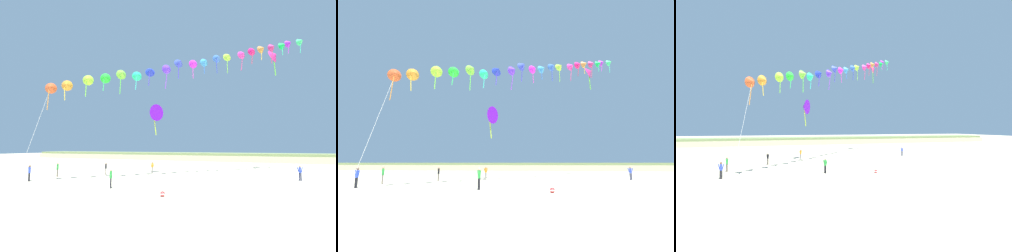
{
  "view_description": "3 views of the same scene",
  "coord_description": "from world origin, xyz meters",
  "views": [
    {
      "loc": [
        9.8,
        -13.29,
        3.46
      ],
      "look_at": [
        -0.17,
        10.8,
        5.94
      ],
      "focal_mm": 24.0,
      "sensor_mm": 36.0,
      "label": 1
    },
    {
      "loc": [
        1.79,
        -14.38,
        2.02
      ],
      "look_at": [
        -0.63,
        8.04,
        5.72
      ],
      "focal_mm": 24.0,
      "sensor_mm": 36.0,
      "label": 2
    },
    {
      "loc": [
        -6.55,
        -21.05,
        4.97
      ],
      "look_at": [
        2.73,
        12.9,
        5.16
      ],
      "focal_mm": 24.0,
      "sensor_mm": 36.0,
      "label": 3
    }
  ],
  "objects": [
    {
      "name": "dune_ridge",
      "position": [
        0.0,
        46.19,
        1.0
      ],
      "size": [
        120.0,
        10.25,
        2.02
      ],
      "color": "beige",
      "rests_on": "ground"
    },
    {
      "name": "beach_ball",
      "position": [
        3.23,
        1.56,
        0.18
      ],
      "size": [
        0.36,
        0.36,
        0.36
      ],
      "color": "red",
      "rests_on": "ground"
    },
    {
      "name": "person_near_left",
      "position": [
        -12.26,
        2.83,
        0.95
      ],
      "size": [
        0.57,
        0.22,
        1.64
      ],
      "color": "black",
      "rests_on": "ground"
    },
    {
      "name": "kite_banner_string",
      "position": [
        3.1,
        13.32,
        14.25
      ],
      "size": [
        27.57,
        24.56,
        20.03
      ],
      "color": "#D65326"
    },
    {
      "name": "person_near_right",
      "position": [
        -12.55,
        6.54,
        0.96
      ],
      "size": [
        0.42,
        0.51,
        1.67
      ],
      "color": "#726656",
      "rests_on": "ground"
    },
    {
      "name": "ground_plane",
      "position": [
        0.0,
        0.0,
        0.0
      ],
      "size": [
        240.0,
        240.0,
        0.0
      ],
      "primitive_type": "plane",
      "color": "beige"
    },
    {
      "name": "person_far_center",
      "position": [
        -8.46,
        10.25,
        0.91
      ],
      "size": [
        0.4,
        0.48,
        1.58
      ],
      "color": "#726656",
      "rests_on": "ground"
    },
    {
      "name": "person_mid_center",
      "position": [
        -2.13,
        2.79,
        0.96
      ],
      "size": [
        0.43,
        0.5,
        1.66
      ],
      "color": "black",
      "rests_on": "ground"
    },
    {
      "name": "person_far_left",
      "position": [
        -3.87,
        14.21,
        0.9
      ],
      "size": [
        0.45,
        0.43,
        1.55
      ],
      "color": "gray",
      "rests_on": "ground"
    },
    {
      "name": "large_kite_low_lead",
      "position": [
        12.15,
        23.74,
        17.56
      ],
      "size": [
        2.19,
        2.52,
        4.29
      ],
      "color": "#E92A84"
    },
    {
      "name": "person_far_right",
      "position": [
        13.46,
        13.9,
        0.93
      ],
      "size": [
        0.53,
        0.33,
        1.61
      ],
      "color": "#282D4C",
      "rests_on": "ground"
    },
    {
      "name": "large_kite_mid_trail",
      "position": [
        -3.25,
        13.68,
        8.09
      ],
      "size": [
        1.81,
        2.36,
        4.14
      ],
      "color": "#7012CE"
    }
  ]
}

